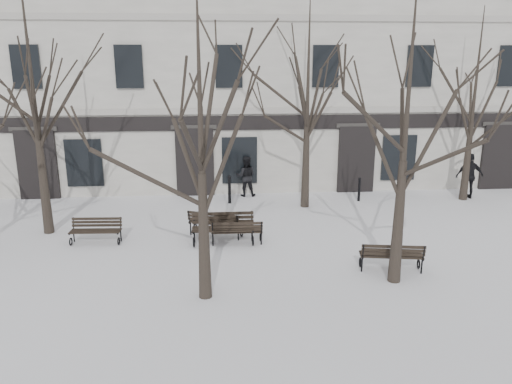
{
  "coord_description": "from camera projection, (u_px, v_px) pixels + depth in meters",
  "views": [
    {
      "loc": [
        -2.61,
        -12.98,
        5.83
      ],
      "look_at": [
        -1.3,
        3.0,
        1.43
      ],
      "focal_mm": 35.0,
      "sensor_mm": 36.0,
      "label": 1
    }
  ],
  "objects": [
    {
      "name": "ground",
      "position": [
        310.0,
        267.0,
        14.23
      ],
      "size": [
        100.0,
        100.0,
        0.0
      ],
      "primitive_type": "plane",
      "color": "white",
      "rests_on": "ground"
    },
    {
      "name": "building",
      "position": [
        265.0,
        62.0,
        25.22
      ],
      "size": [
        40.4,
        10.2,
        11.4
      ],
      "color": "beige",
      "rests_on": "ground"
    },
    {
      "name": "tree_1",
      "position": [
        200.0,
        107.0,
        11.24
      ],
      "size": [
        5.28,
        5.28,
        7.54
      ],
      "color": "black",
      "rests_on": "ground"
    },
    {
      "name": "tree_2",
      "position": [
        408.0,
        96.0,
        12.06
      ],
      "size": [
        5.46,
        5.46,
        7.81
      ],
      "color": "black",
      "rests_on": "ground"
    },
    {
      "name": "tree_4",
      "position": [
        30.0,
        64.0,
        15.52
      ],
      "size": [
        6.26,
        6.26,
        8.94
      ],
      "color": "black",
      "rests_on": "ground"
    },
    {
      "name": "tree_5",
      "position": [
        308.0,
        76.0,
        18.6
      ],
      "size": [
        5.69,
        5.69,
        8.13
      ],
      "color": "black",
      "rests_on": "ground"
    },
    {
      "name": "tree_6",
      "position": [
        476.0,
        82.0,
        19.66
      ],
      "size": [
        5.38,
        5.38,
        7.68
      ],
      "color": "black",
      "rests_on": "ground"
    },
    {
      "name": "bench_0",
      "position": [
        96.0,
        230.0,
        15.98
      ],
      "size": [
        1.63,
        0.67,
        0.8
      ],
      "rotation": [
        0.0,
        0.0,
        -0.05
      ],
      "color": "black",
      "rests_on": "ground"
    },
    {
      "name": "bench_1",
      "position": [
        215.0,
        222.0,
        16.52
      ],
      "size": [
        1.87,
        1.24,
        0.9
      ],
      "rotation": [
        0.0,
        0.0,
        2.77
      ],
      "color": "black",
      "rests_on": "ground"
    },
    {
      "name": "bench_2",
      "position": [
        392.0,
        255.0,
        13.85
      ],
      "size": [
        1.79,
        0.89,
        0.87
      ],
      "rotation": [
        0.0,
        0.0,
        2.98
      ],
      "color": "black",
      "rests_on": "ground"
    },
    {
      "name": "bench_3",
      "position": [
        223.0,
        227.0,
        15.91
      ],
      "size": [
        1.98,
        0.74,
        0.99
      ],
      "rotation": [
        0.0,
        0.0,
        -0.01
      ],
      "color": "black",
      "rests_on": "ground"
    },
    {
      "name": "bench_4",
      "position": [
        237.0,
        231.0,
        15.85
      ],
      "size": [
        1.63,
        0.61,
        0.82
      ],
      "rotation": [
        0.0,
        0.0,
        3.13
      ],
      "color": "black",
      "rests_on": "ground"
    },
    {
      "name": "bollard_a",
      "position": [
        229.0,
        188.0,
        20.23
      ],
      "size": [
        0.15,
        0.15,
        1.16
      ],
      "color": "black",
      "rests_on": "ground"
    },
    {
      "name": "bollard_b",
      "position": [
        359.0,
        189.0,
        20.56
      ],
      "size": [
        0.13,
        0.13,
        1.0
      ],
      "color": "black",
      "rests_on": "ground"
    },
    {
      "name": "pedestrian_b",
      "position": [
        246.0,
        196.0,
        21.47
      ],
      "size": [
        0.88,
        0.71,
        1.73
      ],
      "primitive_type": "imported",
      "rotation": [
        0.0,
        0.0,
        3.07
      ],
      "color": "black",
      "rests_on": "ground"
    },
    {
      "name": "pedestrian_c",
      "position": [
        467.0,
        198.0,
        21.11
      ],
      "size": [
        1.16,
        0.55,
        1.92
      ],
      "primitive_type": "imported",
      "rotation": [
        0.0,
        0.0,
        3.07
      ],
      "color": "black",
      "rests_on": "ground"
    }
  ]
}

